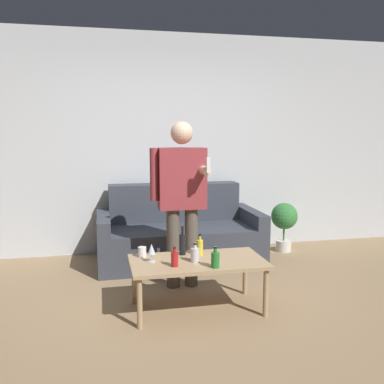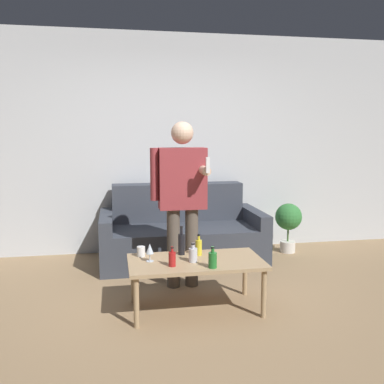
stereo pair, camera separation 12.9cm
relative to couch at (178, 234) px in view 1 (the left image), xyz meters
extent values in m
plane|color=#997A56|center=(-0.11, -1.64, -0.31)|extent=(16.00, 16.00, 0.00)
cube|color=silver|center=(-0.11, 0.51, 1.04)|extent=(8.00, 0.06, 2.70)
cube|color=#383D47|center=(0.00, -0.20, -0.10)|extent=(1.58, 0.67, 0.43)
cube|color=#383D47|center=(0.00, 0.27, 0.13)|extent=(1.58, 0.26, 0.88)
cube|color=#383D47|center=(-0.86, -0.06, -0.02)|extent=(0.14, 0.94, 0.59)
cube|color=#383D47|center=(0.86, -0.06, -0.02)|extent=(0.14, 0.94, 0.59)
cube|color=tan|center=(-0.10, -1.42, 0.11)|extent=(1.13, 0.61, 0.03)
cylinder|color=tan|center=(-0.61, -1.68, -0.11)|extent=(0.04, 0.04, 0.40)
cylinder|color=tan|center=(0.42, -1.68, -0.11)|extent=(0.04, 0.04, 0.40)
cylinder|color=tan|center=(-0.61, -1.17, -0.11)|extent=(0.04, 0.04, 0.40)
cylinder|color=tan|center=(0.42, -1.17, -0.11)|extent=(0.04, 0.04, 0.40)
cylinder|color=#23752D|center=(0.00, -1.65, 0.19)|extent=(0.07, 0.07, 0.12)
cylinder|color=#23752D|center=(0.00, -1.65, 0.27)|extent=(0.03, 0.03, 0.05)
cylinder|color=black|center=(0.00, -1.65, 0.29)|extent=(0.03, 0.03, 0.01)
cylinder|color=black|center=(-0.19, -1.24, 0.21)|extent=(0.06, 0.06, 0.18)
cylinder|color=black|center=(-0.19, -1.24, 0.34)|extent=(0.02, 0.02, 0.07)
cylinder|color=black|center=(-0.19, -1.24, 0.37)|extent=(0.03, 0.03, 0.01)
cylinder|color=yellow|center=(-0.04, -1.28, 0.19)|extent=(0.06, 0.06, 0.13)
cylinder|color=yellow|center=(-0.04, -1.28, 0.28)|extent=(0.02, 0.02, 0.05)
cylinder|color=black|center=(-0.04, -1.28, 0.30)|extent=(0.02, 0.02, 0.01)
cylinder|color=#B21E1E|center=(-0.31, -1.55, 0.18)|extent=(0.06, 0.06, 0.12)
cylinder|color=#B21E1E|center=(-0.31, -1.55, 0.26)|extent=(0.02, 0.02, 0.04)
cylinder|color=black|center=(-0.31, -1.55, 0.28)|extent=(0.03, 0.03, 0.01)
cylinder|color=silver|center=(-0.13, -1.47, 0.18)|extent=(0.07, 0.07, 0.12)
cylinder|color=silver|center=(-0.13, -1.47, 0.26)|extent=(0.03, 0.03, 0.04)
cylinder|color=black|center=(-0.13, -1.47, 0.28)|extent=(0.03, 0.03, 0.01)
cylinder|color=silver|center=(-0.48, -1.39, 0.13)|extent=(0.06, 0.06, 0.01)
cylinder|color=silver|center=(-0.48, -1.39, 0.16)|extent=(0.01, 0.01, 0.06)
cone|color=silver|center=(-0.48, -1.39, 0.23)|extent=(0.07, 0.07, 0.09)
cylinder|color=white|center=(-0.54, -1.23, 0.17)|extent=(0.07, 0.07, 0.09)
cylinder|color=brown|center=(-0.21, -0.85, 0.08)|extent=(0.13, 0.13, 0.77)
cylinder|color=brown|center=(-0.03, -0.85, 0.08)|extent=(0.13, 0.13, 0.77)
cube|color=#933338|center=(-0.12, -0.85, 0.75)|extent=(0.45, 0.20, 0.58)
sphere|color=beige|center=(-0.12, -0.85, 1.18)|extent=(0.21, 0.21, 0.21)
cylinder|color=#933338|center=(-0.38, -0.85, 0.80)|extent=(0.08, 0.08, 0.49)
cylinder|color=beige|center=(0.06, -0.98, 0.84)|extent=(0.08, 0.27, 0.08)
cube|color=white|center=(0.06, -1.15, 0.90)|extent=(0.03, 0.03, 0.14)
cylinder|color=silver|center=(1.37, 0.10, -0.24)|extent=(0.19, 0.19, 0.14)
cylinder|color=#476B38|center=(1.37, 0.10, -0.07)|extent=(0.02, 0.02, 0.20)
sphere|color=#337A38|center=(1.37, 0.10, 0.14)|extent=(0.33, 0.33, 0.33)
camera|label=1|loc=(-0.88, -4.81, 1.19)|focal=40.00mm
camera|label=2|loc=(-0.75, -4.84, 1.19)|focal=40.00mm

